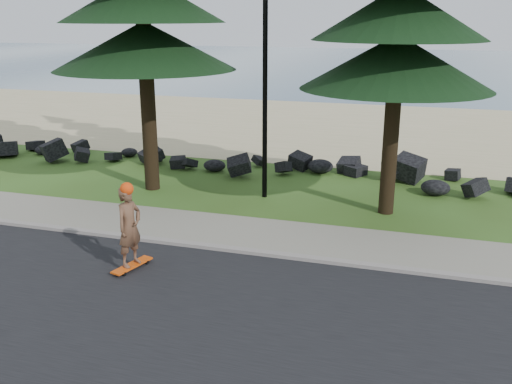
# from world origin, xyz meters

# --- Properties ---
(ground) EXTENTS (160.00, 160.00, 0.00)m
(ground) POSITION_xyz_m (0.00, 0.00, 0.00)
(ground) COLOR #314816
(ground) RESTS_ON ground
(road) EXTENTS (160.00, 7.00, 0.02)m
(road) POSITION_xyz_m (0.00, -4.50, 0.01)
(road) COLOR black
(road) RESTS_ON ground
(kerb) EXTENTS (160.00, 0.20, 0.10)m
(kerb) POSITION_xyz_m (0.00, -0.90, 0.05)
(kerb) COLOR gray
(kerb) RESTS_ON ground
(sidewalk) EXTENTS (160.00, 2.00, 0.08)m
(sidewalk) POSITION_xyz_m (0.00, 0.20, 0.04)
(sidewalk) COLOR gray
(sidewalk) RESTS_ON ground
(beach_sand) EXTENTS (160.00, 15.00, 0.01)m
(beach_sand) POSITION_xyz_m (0.00, 14.50, 0.01)
(beach_sand) COLOR tan
(beach_sand) RESTS_ON ground
(ocean) EXTENTS (160.00, 58.00, 0.01)m
(ocean) POSITION_xyz_m (0.00, 51.00, 0.00)
(ocean) COLOR #3F607A
(ocean) RESTS_ON ground
(seawall_boulders) EXTENTS (60.00, 2.40, 1.10)m
(seawall_boulders) POSITION_xyz_m (0.00, 5.60, 0.00)
(seawall_boulders) COLOR black
(seawall_boulders) RESTS_ON ground
(lamp_post) EXTENTS (0.25, 0.14, 8.14)m
(lamp_post) POSITION_xyz_m (0.00, 3.20, 4.13)
(lamp_post) COLOR black
(lamp_post) RESTS_ON ground
(skateboarder) EXTENTS (0.55, 1.04, 1.88)m
(skateboarder) POSITION_xyz_m (-1.28, -2.38, 0.95)
(skateboarder) COLOR #DD4C0D
(skateboarder) RESTS_ON ground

